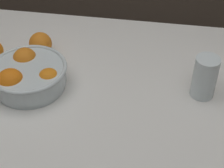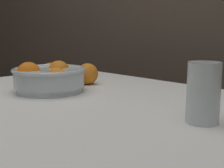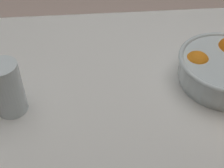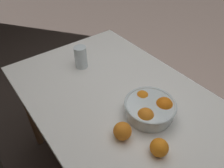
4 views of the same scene
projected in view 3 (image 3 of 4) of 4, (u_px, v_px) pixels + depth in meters
The scene contains 2 objects.
dining_table at pixel (146, 118), 0.84m from camera, with size 1.23×0.83×0.74m.
juice_glass at pixel (8, 90), 0.71m from camera, with size 0.07×0.07×0.13m.
Camera 3 is at (0.14, 0.54, 1.30)m, focal length 50.00 mm.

